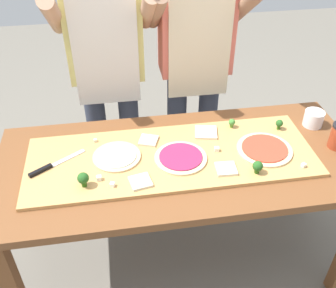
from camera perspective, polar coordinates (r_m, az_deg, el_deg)
The scene contains 23 objects.
ground_plane at distance 2.41m, azimuth 1.55°, elevation -16.36°, with size 8.00×8.00×0.00m, color #6B665B.
prep_table at distance 1.91m, azimuth 1.89°, elevation -4.51°, with size 1.73×0.76×0.77m.
cutting_board at distance 1.84m, azimuth 0.54°, elevation -1.89°, with size 1.34×0.48×0.02m, color tan.
chefs_knife at distance 1.84m, azimuth -16.90°, elevation -3.14°, with size 0.25×0.17×0.02m.
pizza_whole_beet_magenta at distance 1.81m, azimuth 1.87°, elevation -1.97°, with size 0.24×0.24×0.02m.
pizza_whole_tomato_red at distance 1.91m, azimuth 13.91°, elevation -0.72°, with size 0.26×0.26×0.02m.
pizza_whole_white_garlic at distance 1.83m, azimuth -7.50°, elevation -1.78°, with size 0.22×0.22×0.02m.
pizza_slice_far_left at distance 1.97m, azimuth 5.57°, elevation 1.70°, with size 0.11×0.11×0.01m, color beige.
pizza_slice_center at distance 1.77m, azimuth 8.49°, elevation -3.60°, with size 0.09×0.09×0.01m, color beige.
pizza_slice_far_right at distance 1.69m, azimuth -4.04°, elevation -5.51°, with size 0.09×0.09×0.01m, color beige.
pizza_slice_near_left at distance 1.91m, azimuth -2.88°, elevation 0.53°, with size 0.09×0.09×0.01m, color beige.
broccoli_floret_center_right at distance 1.76m, azimuth 12.96°, elevation -3.22°, with size 0.05×0.05×0.06m.
broccoli_floret_front_left at distance 2.02m, azimuth 9.31°, elevation 3.12°, with size 0.03×0.03×0.05m.
broccoli_floret_back_left at distance 2.06m, azimuth 15.95°, elevation 2.87°, with size 0.04×0.04×0.05m.
broccoli_floret_front_right at distance 1.69m, azimuth -12.28°, elevation -4.96°, with size 0.05×0.05×0.07m.
cheese_crumble_a at distance 1.87m, azimuth 19.21°, elevation -2.94°, with size 0.02×0.02×0.02m, color silver.
cheese_crumble_b at distance 1.86m, azimuth 7.13°, elevation -0.76°, with size 0.02×0.02×0.02m, color white.
cheese_crumble_c at distance 1.72m, azimuth -10.03°, elevation -4.93°, with size 0.02×0.02×0.02m, color white.
cheese_crumble_d at distance 1.94m, azimuth -10.57°, elevation 0.52°, with size 0.01×0.01×0.01m, color silver.
cheese_crumble_e at distance 1.68m, azimuth -8.13°, elevation -5.89°, with size 0.02×0.02×0.02m, color white.
flour_cup at distance 2.18m, azimuth 20.46°, elevation 3.41°, with size 0.10×0.10×0.08m.
cook_left at distance 2.22m, azimuth -8.96°, elevation 11.94°, with size 0.54×0.39×1.67m.
cook_right at distance 2.27m, azimuth 4.02°, elevation 12.91°, with size 0.54×0.39×1.67m.
Camera 1 is at (-0.28, -1.38, 1.95)m, focal length 41.74 mm.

